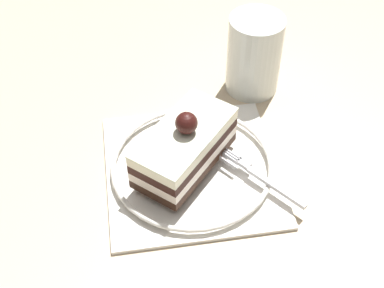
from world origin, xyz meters
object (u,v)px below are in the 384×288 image
dessert_plate (192,167)px  fork (259,176)px  drink_glass_near (254,59)px  cake_slice (184,147)px

dessert_plate → fork: fork is taller
fork → drink_glass_near: size_ratio=0.90×
cake_slice → drink_glass_near: drink_glass_near is taller
cake_slice → fork: (0.02, 0.08, -0.02)m
fork → drink_glass_near: bearing=-178.3°
cake_slice → fork: 0.09m
dessert_plate → cake_slice: size_ratio=1.65×
cake_slice → dessert_plate: bearing=105.8°
dessert_plate → fork: bearing=76.1°
drink_glass_near → dessert_plate: bearing=-24.5°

